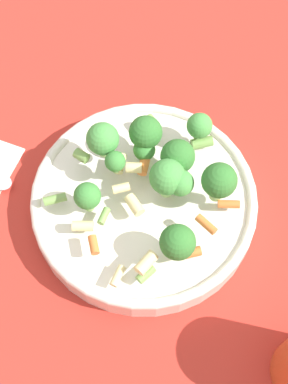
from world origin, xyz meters
name	(u,v)px	position (x,y,z in m)	size (l,w,h in m)	color
ground_plane	(144,209)	(0.00, 0.00, 0.00)	(3.00, 3.00, 0.00)	#B72D23
bowl	(144,202)	(0.00, 0.00, 0.02)	(0.30, 0.30, 0.04)	silver
pasta_salad	(160,172)	(0.02, -0.01, 0.08)	(0.25, 0.22, 0.07)	#8CB766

